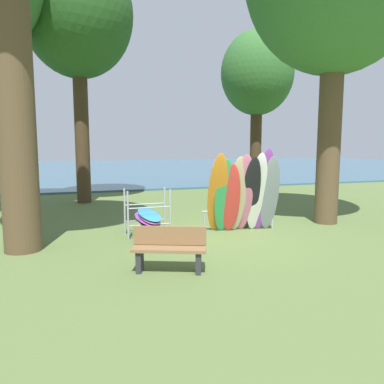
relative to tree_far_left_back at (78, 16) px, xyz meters
The scene contains 7 objects.
ground_plane 10.92m from the tree_far_left_back, 64.61° to the right, with size 80.00×80.00×0.00m, color #566B38.
lake_water 22.53m from the tree_far_left_back, 80.74° to the left, with size 80.00×36.00×0.10m, color #38607A.
tree_far_left_back is the anchor object (origin of this frame).
tree_far_right_back 8.56m from the tree_far_left_back, ahead, with size 3.55×3.55×7.91m.
leaning_board_pile 10.23m from the tree_far_left_back, 60.10° to the right, with size 2.14×1.05×2.32m.
board_storage_rack 9.59m from the tree_far_left_back, 77.75° to the right, with size 1.15×2.12×1.25m.
park_bench 11.77m from the tree_far_left_back, 82.52° to the right, with size 1.45×0.89×0.85m.
Camera 1 is at (-3.91, -8.89, 2.41)m, focal length 35.02 mm.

